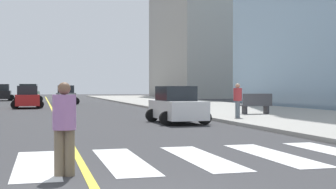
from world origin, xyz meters
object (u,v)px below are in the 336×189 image
object	(u,v)px
car_gray_fourth	(66,95)
pedestrian_waiting_east	(238,99)
pedestrian_crossing	(64,124)
car_red_second	(27,98)
fire_hydrant	(158,101)
car_white_nearest	(177,106)
car_green_third	(29,94)
car_black_fifth	(2,93)
park_bench	(256,104)

from	to	relation	value
car_gray_fourth	pedestrian_waiting_east	world-z (taller)	car_gray_fourth
pedestrian_crossing	pedestrian_waiting_east	bearing A→B (deg)	-117.94
pedestrian_crossing	car_red_second	bearing A→B (deg)	-79.91
fire_hydrant	pedestrian_crossing	bearing A→B (deg)	-107.28
car_white_nearest	pedestrian_waiting_east	xyz separation A→B (m)	(3.23, 0.61, 0.28)
car_green_third	pedestrian_crossing	world-z (taller)	car_green_third
car_green_third	car_black_fifth	xyz separation A→B (m)	(-3.37, 8.72, 0.02)
car_white_nearest	fire_hydrant	distance (m)	15.86
car_black_fifth	pedestrian_waiting_east	bearing A→B (deg)	-72.51
car_white_nearest	fire_hydrant	bearing A→B (deg)	-102.82
park_bench	pedestrian_crossing	size ratio (longest dim) A/B	1.07
pedestrian_waiting_east	car_white_nearest	bearing A→B (deg)	-43.28
car_white_nearest	car_gray_fourth	bearing A→B (deg)	-84.28
car_gray_fourth	fire_hydrant	distance (m)	12.62
pedestrian_waiting_east	fire_hydrant	distance (m)	14.97
car_black_fifth	park_bench	xyz separation A→B (m)	(16.10, -37.25, -0.26)
car_green_third	car_gray_fourth	xyz separation A→B (m)	(3.58, -5.60, -0.08)
pedestrian_crossing	park_bench	bearing A→B (deg)	-118.79
car_red_second	car_gray_fourth	size ratio (longest dim) A/B	0.96
park_bench	pedestrian_waiting_east	xyz separation A→B (m)	(-2.33, -2.81, 0.37)
car_red_second	pedestrian_crossing	distance (m)	29.79
car_red_second	park_bench	world-z (taller)	car_red_second
car_white_nearest	car_red_second	distance (m)	19.28
car_gray_fourth	car_black_fifth	xyz separation A→B (m)	(-6.96, 14.32, 0.10)
car_green_third	pedestrian_waiting_east	bearing A→B (deg)	-68.90
fire_hydrant	park_bench	bearing A→B (deg)	-77.97
car_red_second	fire_hydrant	bearing A→B (deg)	-15.67
car_red_second	car_green_third	size ratio (longest dim) A/B	0.87
car_white_nearest	car_green_third	xyz separation A→B (m)	(-7.16, 31.96, 0.15)
pedestrian_crossing	pedestrian_waiting_east	distance (m)	15.18
car_red_second	car_green_third	bearing A→B (deg)	88.73
car_white_nearest	pedestrian_waiting_east	distance (m)	3.30
car_black_fifth	pedestrian_crossing	size ratio (longest dim) A/B	2.71
car_red_second	pedestrian_waiting_east	size ratio (longest dim) A/B	2.40
car_green_third	car_white_nearest	bearing A→B (deg)	-74.62
car_green_third	park_bench	size ratio (longest dim) A/B	2.48
car_red_second	park_bench	size ratio (longest dim) A/B	2.17
car_red_second	park_bench	bearing A→B (deg)	-51.36
car_gray_fourth	pedestrian_crossing	size ratio (longest dim) A/B	2.43
park_bench	car_white_nearest	bearing A→B (deg)	118.26
car_white_nearest	park_bench	bearing A→B (deg)	-150.43
pedestrian_waiting_east	car_gray_fourth	bearing A→B (deg)	-129.15
car_red_second	pedestrian_crossing	world-z (taller)	car_red_second
pedestrian_waiting_east	car_black_fifth	bearing A→B (deg)	-125.00
car_green_third	pedestrian_waiting_east	world-z (taller)	car_green_third
car_black_fifth	pedestrian_waiting_east	size ratio (longest dim) A/B	2.78
car_gray_fourth	car_black_fifth	world-z (taller)	car_black_fifth
pedestrian_waiting_east	car_red_second	bearing A→B (deg)	-113.55
car_gray_fourth	park_bench	distance (m)	24.69
park_bench	pedestrian_waiting_east	distance (m)	3.67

